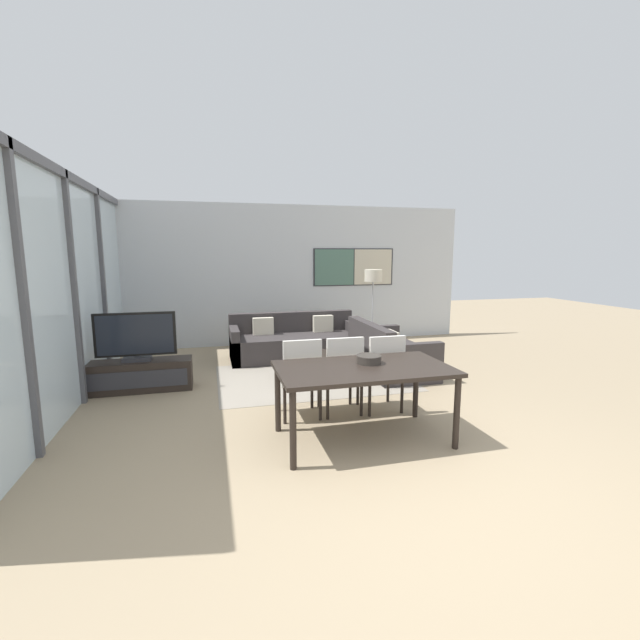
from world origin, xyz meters
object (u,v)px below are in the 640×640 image
(fruit_bowl, at_px, (369,359))
(television, at_px, (136,337))
(dining_chair_right, at_px, (383,368))
(dining_chair_left, at_px, (300,373))
(floor_lamp, at_px, (373,283))
(tv_console, at_px, (138,376))
(dining_chair_centre, at_px, (342,370))
(sofa_main, at_px, (295,343))
(sofa_side, at_px, (387,355))
(coffee_table, at_px, (312,361))
(dining_table, at_px, (364,374))

(fruit_bowl, bearing_deg, television, 140.09)
(television, distance_m, dining_chair_right, 3.29)
(television, xyz_separation_m, dining_chair_right, (2.90, -1.54, -0.21))
(dining_chair_left, height_order, floor_lamp, floor_lamp)
(tv_console, bearing_deg, dining_chair_right, -27.95)
(dining_chair_right, bearing_deg, fruit_bowl, -124.86)
(dining_chair_centre, xyz_separation_m, fruit_bowl, (0.10, -0.60, 0.27))
(sofa_main, bearing_deg, tv_console, -151.60)
(sofa_side, relative_size, coffee_table, 1.87)
(coffee_table, bearing_deg, dining_chair_centre, -90.31)
(dining_table, bearing_deg, floor_lamp, 67.22)
(coffee_table, xyz_separation_m, dining_table, (-0.01, -2.19, 0.41))
(sofa_main, bearing_deg, sofa_side, -46.50)
(tv_console, bearing_deg, dining_table, -42.50)
(dining_chair_right, relative_size, floor_lamp, 0.60)
(television, bearing_deg, dining_chair_right, -27.96)
(tv_console, xyz_separation_m, coffee_table, (2.42, -0.02, 0.06))
(sofa_main, distance_m, fruit_bowl, 3.44)
(dining_chair_centre, bearing_deg, sofa_main, 89.84)
(dining_table, bearing_deg, fruit_bowl, 49.34)
(dining_chair_right, bearing_deg, sofa_side, 64.84)
(tv_console, distance_m, floor_lamp, 4.30)
(sofa_main, relative_size, dining_chair_left, 2.45)
(sofa_main, height_order, coffee_table, sofa_main)
(tv_console, bearing_deg, sofa_side, 0.45)
(sofa_side, bearing_deg, sofa_main, 43.50)
(dining_chair_right, relative_size, fruit_bowl, 3.66)
(dining_chair_right, bearing_deg, dining_table, -125.90)
(sofa_main, xyz_separation_m, coffee_table, (0.00, -1.32, 0.00))
(television, distance_m, dining_table, 3.27)
(television, distance_m, dining_chair_left, 2.45)
(tv_console, bearing_deg, dining_chair_left, -38.02)
(television, relative_size, dining_chair_right, 1.11)
(sofa_side, distance_m, dining_chair_left, 2.31)
(tv_console, distance_m, dining_chair_centre, 2.86)
(television, relative_size, floor_lamp, 0.67)
(fruit_bowl, height_order, floor_lamp, floor_lamp)
(coffee_table, bearing_deg, fruit_bowl, -87.55)
(dining_chair_right, xyz_separation_m, floor_lamp, (1.02, 2.92, 0.77))
(dining_table, xyz_separation_m, dining_chair_left, (-0.49, 0.70, -0.15))
(tv_console, distance_m, coffee_table, 2.42)
(sofa_side, relative_size, dining_chair_centre, 1.75)
(tv_console, xyz_separation_m, television, (0.00, 0.00, 0.53))
(coffee_table, distance_m, fruit_bowl, 2.15)
(sofa_side, distance_m, fruit_bowl, 2.46)
(tv_console, bearing_deg, fruit_bowl, -39.90)
(dining_table, height_order, dining_chair_centre, dining_chair_centre)
(sofa_side, xyz_separation_m, dining_chair_right, (-0.73, -1.56, 0.26))
(coffee_table, bearing_deg, dining_chair_left, -108.39)
(television, distance_m, fruit_bowl, 3.27)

